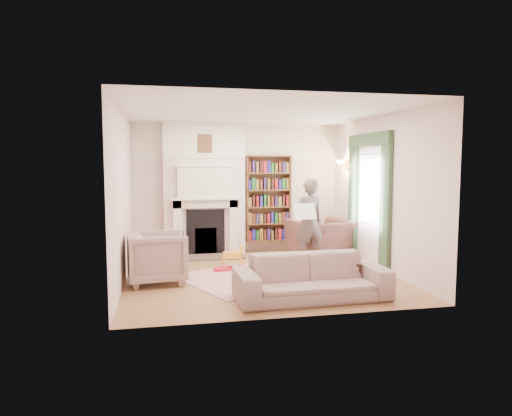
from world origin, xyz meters
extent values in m
plane|color=olive|center=(0.00, 0.00, 0.00)|extent=(4.50, 4.50, 0.00)
plane|color=white|center=(0.00, 0.00, 2.80)|extent=(4.50, 4.50, 0.00)
plane|color=silver|center=(0.00, 2.25, 1.40)|extent=(4.50, 0.00, 4.50)
plane|color=silver|center=(0.00, -2.25, 1.40)|extent=(4.50, 0.00, 4.50)
plane|color=silver|center=(-2.25, 0.00, 1.40)|extent=(0.00, 4.50, 4.50)
plane|color=silver|center=(2.25, 0.00, 1.40)|extent=(0.00, 4.50, 4.50)
cube|color=silver|center=(-0.75, 2.08, 1.40)|extent=(1.70, 0.35, 2.80)
cube|color=silver|center=(-0.75, 1.79, 1.22)|extent=(1.47, 0.24, 0.05)
cube|color=black|center=(-0.75, 1.88, 0.50)|extent=(0.80, 0.06, 0.96)
cube|color=silver|center=(-0.75, 1.81, 1.55)|extent=(1.15, 0.18, 0.62)
cube|color=brown|center=(0.65, 2.12, 1.18)|extent=(1.00, 0.24, 1.85)
cube|color=silver|center=(2.23, 0.40, 1.45)|extent=(0.02, 0.90, 1.30)
cube|color=#29402B|center=(2.20, -0.30, 1.20)|extent=(0.07, 0.32, 2.40)
cube|color=#29402B|center=(2.20, 1.10, 1.20)|extent=(0.07, 0.32, 2.40)
cube|color=#29402B|center=(2.19, 0.40, 2.38)|extent=(0.09, 1.70, 0.24)
cube|color=beige|center=(0.00, -0.08, 0.01)|extent=(3.10, 2.81, 0.01)
imported|color=#432623|center=(1.58, 1.30, 0.39)|extent=(1.38, 1.27, 0.77)
imported|color=#BCAA9B|center=(-1.72, -0.17, 0.42)|extent=(1.01, 0.98, 0.83)
imported|color=#B7A497|center=(0.44, -1.56, 0.32)|extent=(2.19, 0.91, 0.63)
imported|color=#4F433F|center=(1.13, 0.70, 0.83)|extent=(0.66, 0.50, 1.65)
cube|color=silver|center=(0.98, 0.50, 1.04)|extent=(0.46, 0.20, 0.30)
cylinder|color=#B7B9C0|center=(-1.32, 1.90, 0.28)|extent=(0.27, 0.27, 0.55)
cube|color=#CBC847|center=(-0.06, -0.01, 0.03)|extent=(0.45, 0.45, 0.03)
cube|color=red|center=(-0.61, 0.41, 0.04)|extent=(0.29, 0.21, 0.04)
cube|color=red|center=(-0.07, -0.41, 0.02)|extent=(0.29, 0.30, 0.02)
cube|color=red|center=(0.19, 0.07, 0.02)|extent=(0.30, 0.28, 0.02)
cube|color=red|center=(0.15, -0.25, 0.02)|extent=(0.30, 0.28, 0.02)
cube|color=red|center=(0.31, -0.25, 0.02)|extent=(0.29, 0.26, 0.02)
camera|label=1|loc=(-1.60, -7.62, 1.91)|focal=32.00mm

